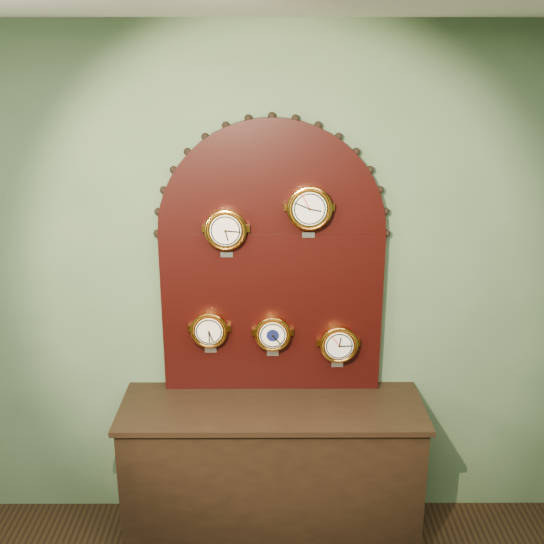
{
  "coord_description": "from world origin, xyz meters",
  "views": [
    {
      "loc": [
        -0.01,
        -0.94,
        2.62
      ],
      "look_at": [
        0.0,
        2.25,
        1.58
      ],
      "focal_mm": 43.84,
      "sensor_mm": 36.0,
      "label": 1
    }
  ],
  "objects_px": {
    "arabic_clock": "(309,208)",
    "barometer": "(273,333)",
    "shop_counter": "(272,474)",
    "roman_clock": "(226,229)",
    "hygrometer": "(209,329)",
    "tide_clock": "(339,344)",
    "display_board": "(272,252)"
  },
  "relations": [
    {
      "from": "roman_clock",
      "to": "shop_counter",
      "type": "bearing_deg",
      "value": -32.78
    },
    {
      "from": "barometer",
      "to": "tide_clock",
      "type": "height_order",
      "value": "barometer"
    },
    {
      "from": "shop_counter",
      "to": "arabic_clock",
      "type": "xyz_separation_m",
      "value": [
        0.19,
        0.15,
        1.48
      ]
    },
    {
      "from": "display_board",
      "to": "barometer",
      "type": "height_order",
      "value": "display_board"
    },
    {
      "from": "arabic_clock",
      "to": "shop_counter",
      "type": "bearing_deg",
      "value": -141.37
    },
    {
      "from": "display_board",
      "to": "roman_clock",
      "type": "height_order",
      "value": "display_board"
    },
    {
      "from": "roman_clock",
      "to": "arabic_clock",
      "type": "distance_m",
      "value": 0.44
    },
    {
      "from": "shop_counter",
      "to": "roman_clock",
      "type": "bearing_deg",
      "value": 147.22
    },
    {
      "from": "roman_clock",
      "to": "arabic_clock",
      "type": "xyz_separation_m",
      "value": [
        0.43,
        -0.0,
        0.11
      ]
    },
    {
      "from": "roman_clock",
      "to": "hygrometer",
      "type": "bearing_deg",
      "value": 179.74
    },
    {
      "from": "shop_counter",
      "to": "hygrometer",
      "type": "xyz_separation_m",
      "value": [
        -0.34,
        0.15,
        0.81
      ]
    },
    {
      "from": "shop_counter",
      "to": "tide_clock",
      "type": "relative_size",
      "value": 6.14
    },
    {
      "from": "roman_clock",
      "to": "hygrometer",
      "type": "height_order",
      "value": "roman_clock"
    },
    {
      "from": "shop_counter",
      "to": "hygrometer",
      "type": "distance_m",
      "value": 0.89
    },
    {
      "from": "arabic_clock",
      "to": "tide_clock",
      "type": "xyz_separation_m",
      "value": [
        0.17,
        0.0,
        -0.76
      ]
    },
    {
      "from": "roman_clock",
      "to": "barometer",
      "type": "height_order",
      "value": "roman_clock"
    },
    {
      "from": "shop_counter",
      "to": "tide_clock",
      "type": "distance_m",
      "value": 0.82
    },
    {
      "from": "display_board",
      "to": "arabic_clock",
      "type": "bearing_deg",
      "value": -19.19
    },
    {
      "from": "display_board",
      "to": "shop_counter",
      "type": "bearing_deg",
      "value": -90.0
    },
    {
      "from": "hygrometer",
      "to": "barometer",
      "type": "xyz_separation_m",
      "value": [
        0.34,
        -0.0,
        -0.02
      ]
    },
    {
      "from": "shop_counter",
      "to": "arabic_clock",
      "type": "relative_size",
      "value": 5.65
    },
    {
      "from": "display_board",
      "to": "tide_clock",
      "type": "xyz_separation_m",
      "value": [
        0.37,
        -0.07,
        -0.5
      ]
    },
    {
      "from": "roman_clock",
      "to": "tide_clock",
      "type": "height_order",
      "value": "roman_clock"
    },
    {
      "from": "hygrometer",
      "to": "barometer",
      "type": "relative_size",
      "value": 1.01
    },
    {
      "from": "shop_counter",
      "to": "roman_clock",
      "type": "height_order",
      "value": "roman_clock"
    },
    {
      "from": "arabic_clock",
      "to": "barometer",
      "type": "xyz_separation_m",
      "value": [
        -0.19,
        0.0,
        -0.7
      ]
    },
    {
      "from": "roman_clock",
      "to": "barometer",
      "type": "bearing_deg",
      "value": 0.09
    },
    {
      "from": "arabic_clock",
      "to": "tide_clock",
      "type": "bearing_deg",
      "value": 0.2
    },
    {
      "from": "shop_counter",
      "to": "tide_clock",
      "type": "xyz_separation_m",
      "value": [
        0.37,
        0.15,
        0.72
      ]
    },
    {
      "from": "display_board",
      "to": "arabic_clock",
      "type": "relative_size",
      "value": 5.4
    },
    {
      "from": "arabic_clock",
      "to": "barometer",
      "type": "distance_m",
      "value": 0.72
    },
    {
      "from": "hygrometer",
      "to": "tide_clock",
      "type": "height_order",
      "value": "hygrometer"
    }
  ]
}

